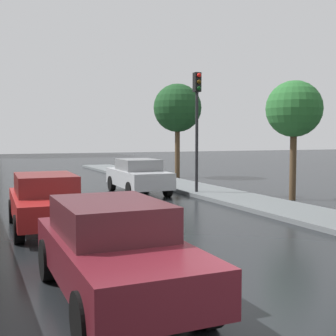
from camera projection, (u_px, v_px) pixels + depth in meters
ground at (298, 320)px, 5.67m from camera, size 120.00×120.00×0.00m
car_silver_near_kerb at (138, 176)px, 18.26m from camera, size 1.82×4.16×1.41m
car_red_far_ahead at (46, 201)px, 11.19m from camera, size 1.80×3.95×1.37m
car_maroon_behind_camera at (114, 248)px, 6.34m from camera, size 1.70×3.99×1.39m
traffic_light at (197, 110)px, 17.52m from camera, size 0.26×0.39×4.68m
street_tree_mid at (177, 108)px, 25.30m from camera, size 2.73×2.73×5.32m
street_tree_far at (294, 110)px, 16.28m from camera, size 2.06×2.06×4.37m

